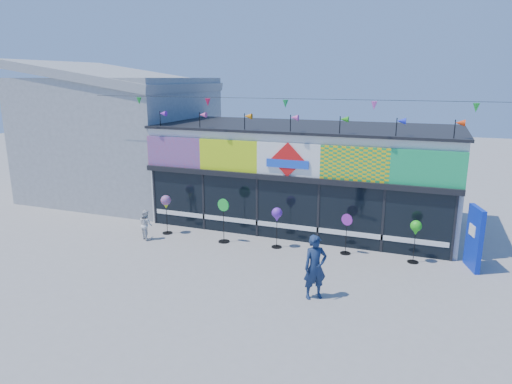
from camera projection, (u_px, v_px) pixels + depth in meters
The scene contains 11 objects.
ground at pixel (254, 275), 14.30m from camera, with size 80.00×80.00×0.00m, color gray.
kite_shop at pixel (305, 174), 19.19m from camera, with size 16.00×5.70×5.31m.
neighbour_building at pixel (121, 134), 23.33m from camera, with size 8.18×7.20×6.87m.
blue_sign at pixel (474, 238), 14.51m from camera, with size 0.44×1.03×2.06m.
spinner_0 at pixel (166, 203), 17.80m from camera, with size 0.39×0.39×1.56m.
spinner_1 at pixel (224, 219), 16.94m from camera, with size 0.47×0.43×1.68m.
spinner_2 at pixel (277, 216), 16.32m from camera, with size 0.38×0.38×1.50m.
spinner_3 at pixel (346, 233), 15.83m from camera, with size 0.40×0.37×1.45m.
spinner_4 at pixel (416, 229), 14.97m from camera, with size 0.37×0.37×1.47m.
adult_man at pixel (315, 267), 12.58m from camera, with size 0.67×0.44×1.83m, color #172648.
child at pixel (146, 225), 17.33m from camera, with size 0.56×0.32×1.15m, color silver.
Camera 1 is at (4.77, -12.35, 5.99)m, focal length 32.00 mm.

